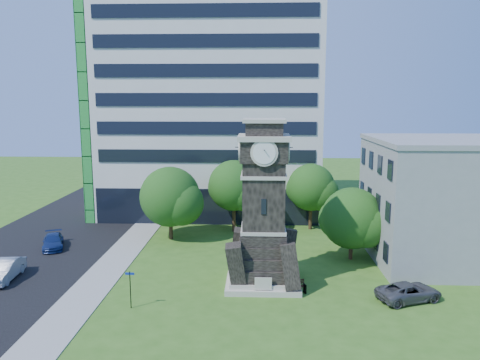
{
  "coord_description": "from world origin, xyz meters",
  "views": [
    {
      "loc": [
        2.57,
        -31.38,
        13.5
      ],
      "look_at": [
        1.11,
        6.58,
        7.04
      ],
      "focal_mm": 35.0,
      "sensor_mm": 36.0,
      "label": 1
    }
  ],
  "objects_px": {
    "clock_tower": "(263,214)",
    "car_street_north": "(53,241)",
    "street_sign": "(130,285)",
    "car_street_mid": "(5,270)",
    "car_east_lot": "(409,292)",
    "park_bench": "(293,286)"
  },
  "relations": [
    {
      "from": "street_sign",
      "to": "park_bench",
      "type": "bearing_deg",
      "value": 17.07
    },
    {
      "from": "clock_tower",
      "to": "street_sign",
      "type": "distance_m",
      "value": 10.59
    },
    {
      "from": "park_bench",
      "to": "street_sign",
      "type": "height_order",
      "value": "street_sign"
    },
    {
      "from": "clock_tower",
      "to": "car_street_north",
      "type": "height_order",
      "value": "clock_tower"
    },
    {
      "from": "car_street_north",
      "to": "clock_tower",
      "type": "bearing_deg",
      "value": -42.95
    },
    {
      "from": "clock_tower",
      "to": "car_east_lot",
      "type": "relative_size",
      "value": 2.7
    },
    {
      "from": "car_street_north",
      "to": "park_bench",
      "type": "bearing_deg",
      "value": -45.07
    },
    {
      "from": "street_sign",
      "to": "car_street_mid",
      "type": "bearing_deg",
      "value": 159.45
    },
    {
      "from": "car_east_lot",
      "to": "park_bench",
      "type": "relative_size",
      "value": 2.61
    },
    {
      "from": "car_street_mid",
      "to": "car_east_lot",
      "type": "relative_size",
      "value": 1.0
    },
    {
      "from": "car_street_north",
      "to": "car_east_lot",
      "type": "relative_size",
      "value": 0.95
    },
    {
      "from": "clock_tower",
      "to": "car_street_north",
      "type": "xyz_separation_m",
      "value": [
        -19.35,
        7.62,
        -4.66
      ]
    },
    {
      "from": "park_bench",
      "to": "car_east_lot",
      "type": "bearing_deg",
      "value": -27.98
    },
    {
      "from": "park_bench",
      "to": "car_street_mid",
      "type": "bearing_deg",
      "value": 155.38
    },
    {
      "from": "park_bench",
      "to": "street_sign",
      "type": "xyz_separation_m",
      "value": [
        -10.87,
        -2.94,
        1.11
      ]
    },
    {
      "from": "clock_tower",
      "to": "car_street_mid",
      "type": "xyz_separation_m",
      "value": [
        -19.67,
        -0.18,
        -4.54
      ]
    },
    {
      "from": "car_street_north",
      "to": "park_bench",
      "type": "height_order",
      "value": "car_street_north"
    },
    {
      "from": "clock_tower",
      "to": "park_bench",
      "type": "xyz_separation_m",
      "value": [
        2.14,
        -1.78,
        -4.81
      ]
    },
    {
      "from": "park_bench",
      "to": "car_street_north",
      "type": "bearing_deg",
      "value": 135.97
    },
    {
      "from": "park_bench",
      "to": "street_sign",
      "type": "bearing_deg",
      "value": 174.68
    },
    {
      "from": "car_street_north",
      "to": "car_east_lot",
      "type": "height_order",
      "value": "car_east_lot"
    },
    {
      "from": "car_east_lot",
      "to": "car_street_mid",
      "type": "bearing_deg",
      "value": 65.18
    }
  ]
}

